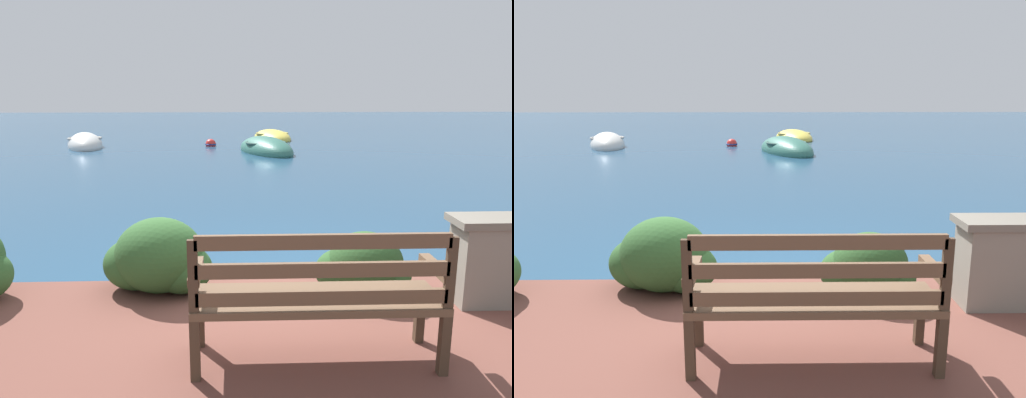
# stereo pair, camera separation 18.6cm
# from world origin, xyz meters

# --- Properties ---
(ground_plane) EXTENTS (80.00, 80.00, 0.00)m
(ground_plane) POSITION_xyz_m (0.00, 0.00, 0.00)
(ground_plane) COLOR navy
(park_bench) EXTENTS (1.61, 0.48, 0.93)m
(park_bench) POSITION_xyz_m (0.11, -1.51, 0.71)
(park_bench) COLOR #433123
(park_bench) RESTS_ON patio_terrace
(hedge_clump_left) EXTENTS (0.97, 0.70, 0.66)m
(hedge_clump_left) POSITION_xyz_m (-1.10, -0.24, 0.51)
(hedge_clump_left) COLOR #2D5628
(hedge_clump_left) RESTS_ON patio_terrace
(hedge_clump_centre) EXTENTS (0.82, 0.59, 0.56)m
(hedge_clump_centre) POSITION_xyz_m (0.69, -0.39, 0.46)
(hedge_clump_centre) COLOR #284C23
(hedge_clump_centre) RESTS_ON patio_terrace
(rowboat_nearest) EXTENTS (2.25, 3.27, 0.89)m
(rowboat_nearest) POSITION_xyz_m (0.55, 11.41, 0.08)
(rowboat_nearest) COLOR #336B5B
(rowboat_nearest) RESTS_ON ground_plane
(rowboat_mid) EXTENTS (1.87, 2.87, 0.89)m
(rowboat_mid) POSITION_xyz_m (-5.63, 13.08, 0.08)
(rowboat_mid) COLOR silver
(rowboat_mid) RESTS_ON ground_plane
(rowboat_far) EXTENTS (1.87, 2.78, 0.70)m
(rowboat_far) POSITION_xyz_m (1.06, 15.56, 0.06)
(rowboat_far) COLOR #DBC64C
(rowboat_far) RESTS_ON ground_plane
(mooring_buoy) EXTENTS (0.41, 0.41, 0.37)m
(mooring_buoy) POSITION_xyz_m (-1.29, 13.30, 0.07)
(mooring_buoy) COLOR red
(mooring_buoy) RESTS_ON ground_plane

